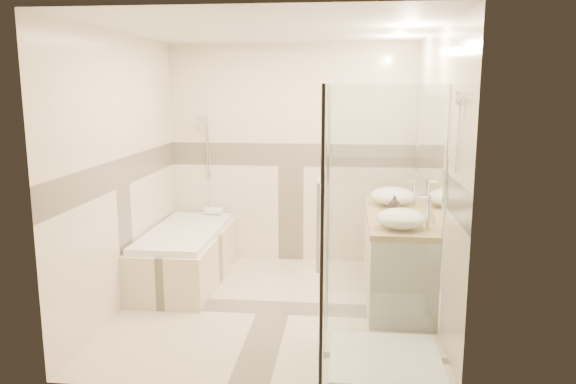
# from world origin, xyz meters

# --- Properties ---
(room) EXTENTS (2.82, 3.02, 2.52)m
(room) POSITION_xyz_m (0.06, 0.01, 1.26)
(room) COLOR #C3B49B
(room) RESTS_ON ground
(bathtub) EXTENTS (0.75, 1.70, 0.56)m
(bathtub) POSITION_xyz_m (-1.02, 0.65, 0.31)
(bathtub) COLOR beige
(bathtub) RESTS_ON ground
(vanity) EXTENTS (0.58, 1.62, 0.85)m
(vanity) POSITION_xyz_m (1.12, 0.30, 0.43)
(vanity) COLOR silver
(vanity) RESTS_ON ground
(shower_enclosure) EXTENTS (0.96, 0.93, 2.04)m
(shower_enclosure) POSITION_xyz_m (0.83, -0.97, 0.51)
(shower_enclosure) COLOR beige
(shower_enclosure) RESTS_ON ground
(vessel_sink_near) EXTENTS (0.45, 0.45, 0.18)m
(vessel_sink_near) POSITION_xyz_m (1.10, 0.72, 0.94)
(vessel_sink_near) COLOR white
(vessel_sink_near) RESTS_ON vanity
(vessel_sink_far) EXTENTS (0.42, 0.42, 0.17)m
(vessel_sink_far) POSITION_xyz_m (1.10, -0.23, 0.93)
(vessel_sink_far) COLOR white
(vessel_sink_far) RESTS_ON vanity
(faucet_near) EXTENTS (0.11, 0.03, 0.26)m
(faucet_near) POSITION_xyz_m (1.32, 0.72, 1.00)
(faucet_near) COLOR silver
(faucet_near) RESTS_ON vanity
(faucet_far) EXTENTS (0.12, 0.03, 0.28)m
(faucet_far) POSITION_xyz_m (1.32, -0.23, 1.01)
(faucet_far) COLOR silver
(faucet_far) RESTS_ON vanity
(amenity_bottle_a) EXTENTS (0.09, 0.09, 0.15)m
(amenity_bottle_a) POSITION_xyz_m (1.10, 0.29, 0.93)
(amenity_bottle_a) COLOR black
(amenity_bottle_a) RESTS_ON vanity
(amenity_bottle_b) EXTENTS (0.11, 0.11, 0.15)m
(amenity_bottle_b) POSITION_xyz_m (1.10, 0.46, 0.92)
(amenity_bottle_b) COLOR black
(amenity_bottle_b) RESTS_ON vanity
(folded_towels) EXTENTS (0.19, 0.28, 0.08)m
(folded_towels) POSITION_xyz_m (1.10, 0.94, 0.89)
(folded_towels) COLOR silver
(folded_towels) RESTS_ON vanity
(rolled_towel) EXTENTS (0.20, 0.09, 0.09)m
(rolled_towel) POSITION_xyz_m (-0.88, 1.33, 0.61)
(rolled_towel) COLOR silver
(rolled_towel) RESTS_ON bathtub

